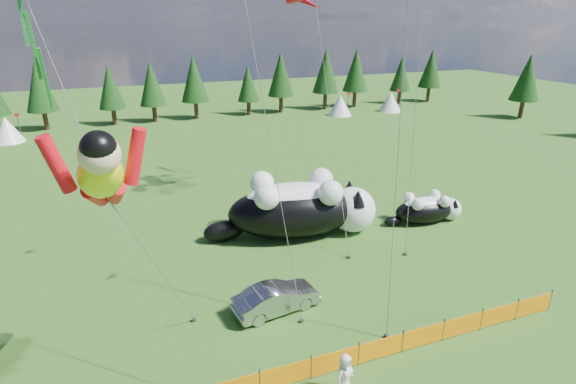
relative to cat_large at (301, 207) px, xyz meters
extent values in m
plane|color=#12380A|center=(-3.22, -8.29, -1.84)|extent=(160.00, 160.00, 0.00)
cylinder|color=#262626|center=(-6.22, -11.29, -1.29)|extent=(0.06, 0.06, 1.10)
cylinder|color=#262626|center=(-4.22, -11.29, -1.29)|extent=(0.06, 0.06, 1.10)
cylinder|color=#262626|center=(-2.22, -11.29, -1.29)|extent=(0.06, 0.06, 1.10)
cylinder|color=#262626|center=(-0.22, -11.29, -1.29)|extent=(0.06, 0.06, 1.10)
cylinder|color=#262626|center=(1.78, -11.29, -1.29)|extent=(0.06, 0.06, 1.10)
cylinder|color=#262626|center=(3.78, -11.29, -1.29)|extent=(0.06, 0.06, 1.10)
cylinder|color=#262626|center=(5.78, -11.29, -1.29)|extent=(0.06, 0.06, 1.10)
cylinder|color=#262626|center=(7.78, -11.29, -1.29)|extent=(0.06, 0.06, 1.10)
cube|color=orange|center=(-5.22, -11.29, -1.34)|extent=(2.00, 0.04, 0.90)
cube|color=orange|center=(-3.22, -11.29, -1.34)|extent=(2.00, 0.04, 0.90)
cube|color=orange|center=(-1.22, -11.29, -1.34)|extent=(2.00, 0.04, 0.90)
cube|color=orange|center=(0.78, -11.29, -1.34)|extent=(2.00, 0.04, 0.90)
cube|color=orange|center=(2.78, -11.29, -1.34)|extent=(2.00, 0.04, 0.90)
cube|color=orange|center=(4.78, -11.29, -1.34)|extent=(2.00, 0.04, 0.90)
cube|color=orange|center=(6.78, -11.29, -1.34)|extent=(2.00, 0.04, 0.90)
ellipsoid|color=black|center=(-0.46, 0.09, -0.23)|extent=(8.61, 5.20, 3.22)
ellipsoid|color=white|center=(-0.46, 0.09, 0.57)|extent=(6.48, 3.78, 1.97)
sphere|color=white|center=(3.23, -0.62, -0.41)|extent=(2.86, 2.86, 2.86)
sphere|color=#F96172|center=(4.43, -0.85, -0.41)|extent=(0.40, 0.40, 0.40)
ellipsoid|color=black|center=(-4.67, 0.90, -1.22)|extent=(2.69, 1.70, 1.25)
cone|color=black|center=(3.07, -1.46, 0.73)|extent=(1.00, 1.00, 1.00)
cone|color=black|center=(3.39, 0.22, 0.73)|extent=(1.00, 1.00, 1.00)
sphere|color=white|center=(1.69, 0.86, 1.29)|extent=(1.50, 1.50, 1.50)
sphere|color=white|center=(1.26, -1.42, 1.29)|extent=(1.50, 1.50, 1.50)
sphere|color=white|center=(-1.99, 1.57, 1.29)|extent=(1.50, 1.50, 1.50)
sphere|color=white|center=(-2.43, -0.72, 1.29)|extent=(1.50, 1.50, 1.50)
ellipsoid|color=black|center=(8.28, -1.21, -1.02)|extent=(4.29, 2.36, 1.64)
ellipsoid|color=white|center=(8.28, -1.21, -0.61)|extent=(3.24, 1.70, 1.00)
sphere|color=white|center=(10.19, -1.42, -1.11)|extent=(1.46, 1.46, 1.46)
sphere|color=#F96172|center=(10.81, -1.49, -1.11)|extent=(0.20, 0.20, 0.20)
ellipsoid|color=black|center=(6.11, -0.97, -1.52)|extent=(1.34, 0.78, 0.64)
cone|color=black|center=(10.14, -1.86, -0.53)|extent=(0.51, 0.51, 0.51)
cone|color=black|center=(10.24, -0.99, -0.53)|extent=(0.51, 0.51, 0.51)
sphere|color=white|center=(9.35, -0.73, -0.25)|extent=(0.77, 0.77, 0.77)
sphere|color=white|center=(9.22, -1.91, -0.25)|extent=(0.77, 0.77, 0.77)
sphere|color=white|center=(7.44, -0.52, -0.25)|extent=(0.77, 0.77, 0.77)
sphere|color=white|center=(7.31, -1.70, -0.25)|extent=(0.77, 0.77, 0.77)
imported|color=#A5A6AA|center=(-4.01, -6.86, -1.18)|extent=(4.20, 1.99, 1.33)
imported|color=silver|center=(-3.38, -12.34, -1.01)|extent=(0.96, 0.82, 1.67)
cylinder|color=#595959|center=(-9.08, -8.13, 2.44)|extent=(0.03, 0.03, 9.41)
cube|color=#262626|center=(-7.75, -6.32, -1.76)|extent=(0.15, 0.15, 0.16)
cylinder|color=#595959|center=(2.22, 1.17, 5.43)|extent=(0.03, 0.03, 17.40)
cube|color=#262626|center=(1.39, -3.76, -1.76)|extent=(0.15, 0.15, 0.16)
cylinder|color=#595959|center=(-10.44, -7.81, 5.40)|extent=(0.03, 0.03, 15.63)
cube|color=#177F25|center=(-12.30, -5.11, 9.90)|extent=(0.21, 0.21, 4.55)
cylinder|color=#595959|center=(-3.91, -6.08, 5.65)|extent=(0.03, 0.03, 15.27)
cube|color=#262626|center=(-3.28, -8.08, -1.76)|extent=(0.15, 0.15, 0.16)
cylinder|color=#595959|center=(6.46, -1.29, 10.72)|extent=(0.03, 0.03, 25.98)
cube|color=#262626|center=(4.55, -4.59, -1.76)|extent=(0.15, 0.15, 0.16)
cylinder|color=#595959|center=(-0.04, -9.57, 5.85)|extent=(0.03, 0.03, 15.18)
cube|color=#262626|center=(-0.30, -10.31, -1.76)|extent=(0.15, 0.15, 0.16)
camera|label=1|loc=(-9.68, -23.31, 10.86)|focal=28.00mm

